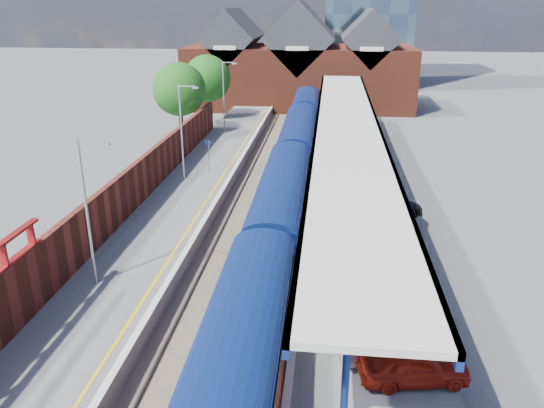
{
  "coord_description": "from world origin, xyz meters",
  "views": [
    {
      "loc": [
        4.21,
        -15.16,
        13.46
      ],
      "look_at": [
        1.13,
        13.15,
        2.6
      ],
      "focal_mm": 35.0,
      "sensor_mm": 36.0,
      "label": 1
    }
  ],
  "objects": [
    {
      "name": "lamp_post_b",
      "position": [
        -6.36,
        6.0,
        4.99
      ],
      "size": [
        1.48,
        0.18,
        7.0
      ],
      "color": "#A5A8AA",
      "rests_on": "left_platform"
    },
    {
      "name": "coping_right",
      "position": [
        3.15,
        20.0,
        1.02
      ],
      "size": [
        0.3,
        76.0,
        0.05
      ],
      "primitive_type": "cube",
      "color": "silver",
      "rests_on": "right_platform"
    },
    {
      "name": "lamp_post_d",
      "position": [
        -6.36,
        38.0,
        4.99
      ],
      "size": [
        1.48,
        0.18,
        7.0
      ],
      "color": "#A5A8AA",
      "rests_on": "left_platform"
    },
    {
      "name": "canopy",
      "position": [
        5.48,
        21.95,
        5.25
      ],
      "size": [
        4.5,
        52.0,
        4.48
      ],
      "color": "navy",
      "rests_on": "right_platform"
    },
    {
      "name": "parked_car_red",
      "position": [
        7.47,
        0.53,
        1.66
      ],
      "size": [
        4.06,
        2.19,
        1.31
      ],
      "primitive_type": "imported",
      "rotation": [
        0.0,
        0.0,
        1.74
      ],
      "color": "maroon",
      "rests_on": "right_platform"
    },
    {
      "name": "ballast_bed",
      "position": [
        0.0,
        20.0,
        0.03
      ],
      "size": [
        6.0,
        76.0,
        0.06
      ],
      "primitive_type": "cube",
      "color": "#473D33",
      "rests_on": "ground"
    },
    {
      "name": "parked_car_silver",
      "position": [
        6.81,
        2.14,
        1.72
      ],
      "size": [
        4.64,
        3.25,
        1.45
      ],
      "primitive_type": "imported",
      "rotation": [
        0.0,
        0.0,
        2.01
      ],
      "color": "#AAA9AE",
      "rests_on": "right_platform"
    },
    {
      "name": "platform_sign",
      "position": [
        -5.0,
        24.0,
        2.69
      ],
      "size": [
        0.55,
        0.08,
        2.5
      ],
      "color": "#A5A8AA",
      "rests_on": "left_platform"
    },
    {
      "name": "right_platform",
      "position": [
        6.0,
        20.0,
        0.5
      ],
      "size": [
        6.0,
        76.0,
        1.0
      ],
      "primitive_type": "cube",
      "color": "#565659",
      "rests_on": "ground"
    },
    {
      "name": "brick_wall",
      "position": [
        -8.1,
        13.54,
        2.45
      ],
      "size": [
        0.35,
        50.0,
        3.86
      ],
      "color": "maroon",
      "rests_on": "left_platform"
    },
    {
      "name": "tree_near",
      "position": [
        -10.35,
        35.91,
        5.35
      ],
      "size": [
        5.2,
        5.2,
        8.1
      ],
      "color": "#382314",
      "rests_on": "ground"
    },
    {
      "name": "parked_car_dark",
      "position": [
        8.15,
        16.09,
        1.62
      ],
      "size": [
        4.58,
        3.07,
        1.23
      ],
      "primitive_type": "imported",
      "rotation": [
        0.0,
        0.0,
        1.92
      ],
      "color": "black",
      "rests_on": "right_platform"
    },
    {
      "name": "rails",
      "position": [
        0.0,
        20.0,
        0.12
      ],
      "size": [
        4.51,
        76.0,
        0.14
      ],
      "color": "slate",
      "rests_on": "ground"
    },
    {
      "name": "yellow_line",
      "position": [
        -3.75,
        20.0,
        1.01
      ],
      "size": [
        0.14,
        76.0,
        0.01
      ],
      "primitive_type": "cube",
      "color": "yellow",
      "rests_on": "left_platform"
    },
    {
      "name": "coping_left",
      "position": [
        -3.15,
        20.0,
        1.02
      ],
      "size": [
        0.3,
        76.0,
        0.05
      ],
      "primitive_type": "cube",
      "color": "silver",
      "rests_on": "left_platform"
    },
    {
      "name": "tree_far",
      "position": [
        -9.35,
        43.91,
        5.35
      ],
      "size": [
        5.2,
        5.2,
        8.1
      ],
      "color": "#382314",
      "rests_on": "ground"
    },
    {
      "name": "ground",
      "position": [
        0.0,
        30.0,
        0.0
      ],
      "size": [
        240.0,
        240.0,
        0.0
      ],
      "primitive_type": "plane",
      "color": "#5B5B5E",
      "rests_on": "ground"
    },
    {
      "name": "parked_car_blue",
      "position": [
        6.4,
        18.92,
        1.59
      ],
      "size": [
        4.5,
        2.58,
        1.18
      ],
      "primitive_type": "imported",
      "rotation": [
        0.0,
        0.0,
        1.72
      ],
      "color": "navy",
      "rests_on": "right_platform"
    },
    {
      "name": "station_building",
      "position": [
        0.0,
        58.0,
        5.45
      ],
      "size": [
        30.0,
        12.12,
        13.78
      ],
      "color": "maroon",
      "rests_on": "ground"
    },
    {
      "name": "lamp_post_c",
      "position": [
        -6.36,
        22.0,
        4.99
      ],
      "size": [
        1.48,
        0.18,
        7.0
      ],
      "color": "#A5A8AA",
      "rests_on": "left_platform"
    },
    {
      "name": "train",
      "position": [
        1.49,
        23.97,
        2.12
      ],
      "size": [
        2.98,
        65.93,
        3.45
      ],
      "color": "navy",
      "rests_on": "ground"
    },
    {
      "name": "left_platform",
      "position": [
        -5.5,
        20.0,
        0.5
      ],
      "size": [
        5.0,
        76.0,
        1.0
      ],
      "primitive_type": "cube",
      "color": "#565659",
      "rests_on": "ground"
    }
  ]
}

